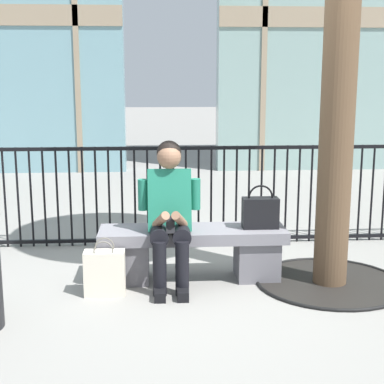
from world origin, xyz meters
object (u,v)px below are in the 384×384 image
Objects in this scene: stone_bench at (193,249)px; shopping_bag at (105,272)px; seated_person_with_phone at (170,210)px; handbag_on_bench at (260,212)px.

shopping_bag is at bearing -155.88° from stone_bench.
shopping_bag is (-0.73, -0.33, -0.08)m from stone_bench.
seated_person_with_phone is at bearing -147.23° from stone_bench.
handbag_on_bench is (0.78, 0.12, -0.06)m from seated_person_with_phone.
stone_bench is at bearing 32.77° from seated_person_with_phone.
seated_person_with_phone is at bearing -171.35° from handbag_on_bench.
seated_person_with_phone is 2.62× the size of shopping_bag.
seated_person_with_phone is (-0.20, -0.13, 0.38)m from stone_bench.
stone_bench is at bearing 179.01° from handbag_on_bench.
shopping_bag is (-1.31, -0.32, -0.40)m from handbag_on_bench.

